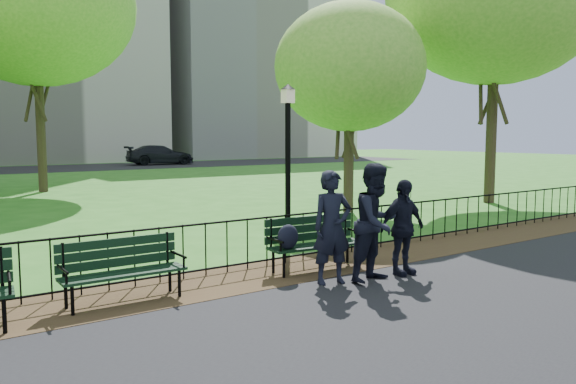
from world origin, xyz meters
TOP-DOWN VIEW (x-y plane):
  - ground at (0.00, 0.00)m, footprint 120.00×120.00m
  - dirt_strip at (0.00, 1.50)m, footprint 60.00×1.60m
  - far_street at (0.00, 35.00)m, footprint 70.00×9.00m
  - iron_fence at (0.00, 2.00)m, footprint 24.06×0.06m
  - apartment_east at (26.00, 48.00)m, footprint 20.00×15.00m
  - park_bench_main at (-0.70, 1.29)m, footprint 1.81×0.69m
  - park_bench_left_a at (-3.81, 1.39)m, footprint 1.70×0.54m
  - lamppost at (0.32, 3.23)m, footprint 0.30×0.30m
  - tree_near_e at (4.84, 6.48)m, footprint 4.45×4.45m
  - tree_far_c at (-1.34, 18.29)m, footprint 7.85×7.85m
  - person_left at (-0.80, 0.45)m, footprint 0.73×0.57m
  - person_mid at (-0.13, 0.15)m, footprint 0.98×0.63m
  - person_right at (0.52, 0.21)m, footprint 0.94×0.40m
  - sedan_dark at (10.79, 35.47)m, footprint 5.42×2.71m

SIDE VIEW (x-z plane):
  - ground at x=0.00m, z-range 0.00..0.00m
  - far_street at x=0.00m, z-range 0.00..0.01m
  - dirt_strip at x=0.00m, z-range 0.01..0.02m
  - iron_fence at x=0.00m, z-range 0.00..1.00m
  - park_bench_left_a at x=-3.81m, z-range 0.07..1.03m
  - park_bench_main at x=-0.70m, z-range 0.11..1.11m
  - sedan_dark at x=10.79m, z-range 0.01..1.52m
  - person_right at x=0.52m, z-range 0.01..1.60m
  - person_left at x=-0.80m, z-range 0.01..1.78m
  - person_mid at x=-0.13m, z-range 0.01..1.89m
  - lamppost at x=0.32m, z-range 0.15..3.51m
  - tree_near_e at x=4.84m, z-range 1.20..7.40m
  - tree_far_c at x=-1.34m, z-range 2.13..13.07m
  - apartment_east at x=26.00m, z-range 0.00..24.00m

